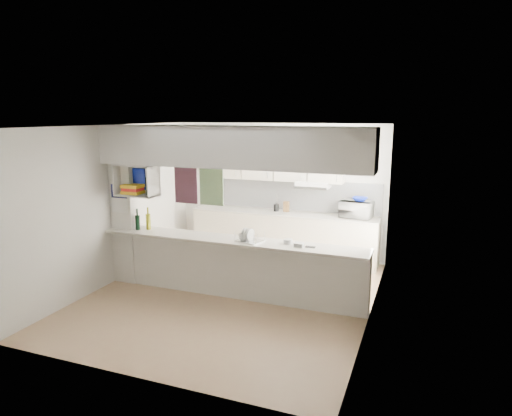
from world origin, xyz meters
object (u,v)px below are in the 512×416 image
at_px(microwave, 357,209).
at_px(wine_bottles, 143,221).
at_px(bowl, 360,199).
at_px(dish_rack, 249,236).

bearing_deg(microwave, wine_bottles, 44.21).
relative_size(microwave, wine_bottles, 1.52).
distance_m(bowl, wine_bottles, 3.82).
relative_size(dish_rack, wine_bottles, 1.18).
height_order(microwave, dish_rack, microwave).
distance_m(microwave, dish_rack, 2.49).
bearing_deg(dish_rack, bowl, 73.32).
distance_m(bowl, dish_rack, 2.53).
xyz_separation_m(dish_rack, wine_bottles, (-1.88, 0.04, 0.05)).
distance_m(microwave, bowl, 0.19).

